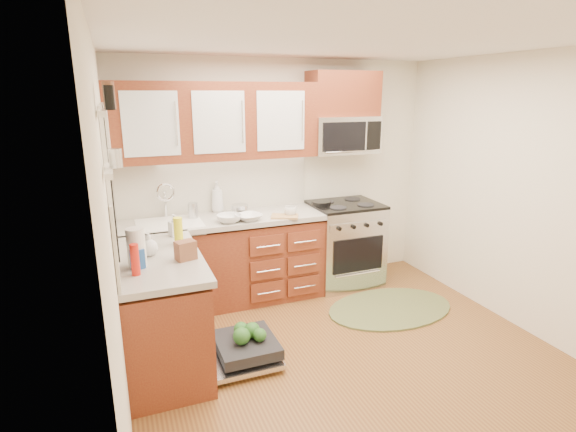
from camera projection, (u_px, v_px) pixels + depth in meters
name	position (u px, v px, depth m)	size (l,w,h in m)	color
floor	(351.00, 359.00, 3.75)	(3.50, 3.50, 0.00)	brown
ceiling	(365.00, 40.00, 3.08)	(3.50, 3.50, 0.00)	white
wall_back	(279.00, 176.00, 4.99)	(3.50, 0.04, 2.50)	white
wall_front	(570.00, 319.00, 1.84)	(3.50, 0.04, 2.50)	white
wall_left	(112.00, 241.00, 2.81)	(0.04, 3.50, 2.50)	white
wall_right	(528.00, 196.00, 4.03)	(0.04, 3.50, 2.50)	white
base_cabinet_back	(224.00, 263.00, 4.69)	(2.05, 0.60, 0.85)	maroon
base_cabinet_left	(162.00, 315.00, 3.60)	(0.60, 1.25, 0.85)	maroon
countertop_back	(222.00, 220.00, 4.55)	(2.07, 0.64, 0.05)	#9D9990
countertop_left	(159.00, 259.00, 3.48)	(0.64, 1.27, 0.05)	#9D9990
backsplash_back	(215.00, 185.00, 4.73)	(2.05, 0.02, 0.57)	beige
backsplash_left	(114.00, 225.00, 3.29)	(0.02, 1.25, 0.57)	beige
upper_cabinets	(215.00, 121.00, 4.41)	(2.05, 0.35, 0.75)	maroon
cabinet_over_mw	(343.00, 94.00, 4.83)	(0.76, 0.35, 0.47)	maroon
range	(344.00, 244.00, 5.15)	(0.76, 0.64, 0.95)	silver
microwave	(343.00, 135.00, 4.93)	(0.76, 0.38, 0.40)	silver
sink	(170.00, 236.00, 4.38)	(0.62, 0.50, 0.26)	white
dishwasher	(242.00, 350.00, 3.69)	(0.70, 0.60, 0.20)	silver
window	(109.00, 180.00, 3.18)	(0.03, 1.05, 1.05)	white
window_blind	(108.00, 133.00, 3.10)	(0.02, 0.96, 0.40)	white
shelf_upper	(102.00, 113.00, 2.29)	(0.04, 0.40, 0.03)	white
shelf_lower	(109.00, 171.00, 2.37)	(0.04, 0.40, 0.03)	white
rug	(390.00, 308.00, 4.61)	(1.34, 0.87, 0.02)	#58653A
skillet	(321.00, 203.00, 4.96)	(0.21, 0.21, 0.04)	black
stock_pot	(240.00, 210.00, 4.65)	(0.17, 0.17, 0.10)	silver
cutting_board	(285.00, 216.00, 4.55)	(0.27, 0.17, 0.02)	#A57F4B
canister	(193.00, 211.00, 4.50)	(0.10, 0.10, 0.16)	silver
paper_towel_roll	(136.00, 248.00, 3.24)	(0.13, 0.13, 0.29)	white
mustard_bottle	(178.00, 231.00, 3.71)	(0.07, 0.07, 0.23)	yellow
red_bottle	(135.00, 260.00, 3.09)	(0.06, 0.06, 0.22)	red
wooden_box	(186.00, 250.00, 3.39)	(0.15, 0.10, 0.15)	brown
blue_carton	(138.00, 259.00, 3.21)	(0.09, 0.06, 0.15)	#2354A5
bowl_a	(249.00, 217.00, 4.45)	(0.25, 0.25, 0.06)	#999999
bowl_b	(229.00, 218.00, 4.37)	(0.24, 0.24, 0.08)	#999999
cup	(290.00, 211.00, 4.60)	(0.12, 0.12, 0.10)	#999999
soap_bottle_a	(217.00, 197.00, 4.72)	(0.13, 0.13, 0.33)	#999999
soap_bottle_b	(174.00, 225.00, 3.95)	(0.09, 0.09, 0.19)	#999999
soap_bottle_c	(149.00, 244.00, 3.47)	(0.14, 0.14, 0.18)	#999999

